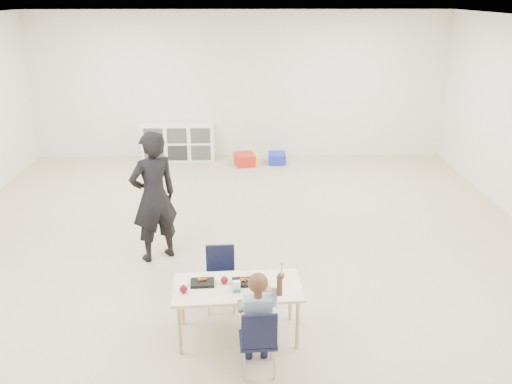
{
  "coord_description": "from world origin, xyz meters",
  "views": [
    {
      "loc": [
        0.09,
        -5.99,
        3.1
      ],
      "look_at": [
        0.22,
        0.08,
        0.85
      ],
      "focal_mm": 38.0,
      "sensor_mm": 36.0,
      "label": 1
    }
  ],
  "objects_px": {
    "chair_near": "(258,339)",
    "cubby_shelf": "(178,142)",
    "child": "(258,320)",
    "adult": "(154,197)",
    "table": "(238,311)"
  },
  "relations": [
    {
      "from": "chair_near",
      "to": "cubby_shelf",
      "type": "height_order",
      "value": "cubby_shelf"
    },
    {
      "from": "chair_near",
      "to": "child",
      "type": "relative_size",
      "value": 0.63
    },
    {
      "from": "chair_near",
      "to": "child",
      "type": "height_order",
      "value": "child"
    },
    {
      "from": "child",
      "to": "cubby_shelf",
      "type": "bearing_deg",
      "value": 99.12
    },
    {
      "from": "chair_near",
      "to": "child",
      "type": "distance_m",
      "value": 0.19
    },
    {
      "from": "chair_near",
      "to": "adult",
      "type": "bearing_deg",
      "value": 115.59
    },
    {
      "from": "adult",
      "to": "child",
      "type": "bearing_deg",
      "value": 85.22
    },
    {
      "from": "cubby_shelf",
      "to": "table",
      "type": "bearing_deg",
      "value": -78.31
    },
    {
      "from": "child",
      "to": "cubby_shelf",
      "type": "relative_size",
      "value": 0.73
    },
    {
      "from": "child",
      "to": "cubby_shelf",
      "type": "xyz_separation_m",
      "value": [
        -1.39,
        6.38,
        -0.16
      ]
    },
    {
      "from": "cubby_shelf",
      "to": "child",
      "type": "bearing_deg",
      "value": -77.68
    },
    {
      "from": "table",
      "to": "child",
      "type": "bearing_deg",
      "value": -73.81
    },
    {
      "from": "child",
      "to": "table",
      "type": "bearing_deg",
      "value": 106.19
    },
    {
      "from": "child",
      "to": "adult",
      "type": "bearing_deg",
      "value": 115.59
    },
    {
      "from": "chair_near",
      "to": "cubby_shelf",
      "type": "distance_m",
      "value": 6.53
    }
  ]
}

